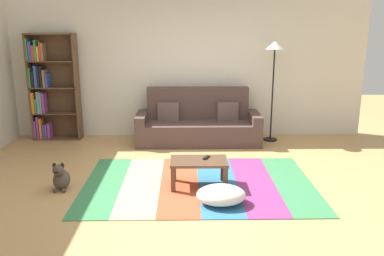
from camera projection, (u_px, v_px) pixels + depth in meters
name	position (u px, v px, depth m)	size (l,w,h in m)	color
ground_plane	(190.00, 183.00, 5.63)	(14.00, 14.00, 0.00)	tan
back_wall	(188.00, 67.00, 7.75)	(6.80, 0.10, 2.70)	silver
rug	(199.00, 184.00, 5.59)	(3.16, 2.11, 0.01)	#387F4C
couch	(198.00, 124.00, 7.50)	(2.26, 0.80, 1.00)	#4C3833
bookshelf	(48.00, 88.00, 7.56)	(0.90, 0.28, 1.99)	brown
coffee_table	(199.00, 165.00, 5.45)	(0.77, 0.47, 0.37)	#513826
pouf	(221.00, 195.00, 4.94)	(0.61, 0.47, 0.23)	white
dog	(61.00, 178.00, 5.39)	(0.22, 0.35, 0.40)	#473D33
standing_lamp	(274.00, 58.00, 7.30)	(0.32, 0.32, 1.85)	black
tv_remote	(206.00, 158.00, 5.50)	(0.04, 0.15, 0.02)	black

